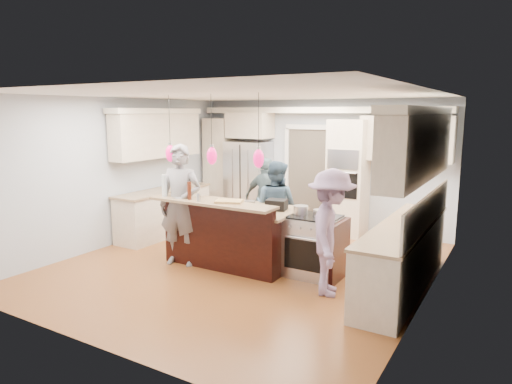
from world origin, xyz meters
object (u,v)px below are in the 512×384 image
at_px(kitchen_island, 234,233).
at_px(island_range, 316,246).
at_px(person_far_left, 276,207).
at_px(person_bar_end, 181,205).
at_px(refrigerator, 249,182).

xyz_separation_m(kitchen_island, island_range, (1.41, 0.08, -0.03)).
height_order(kitchen_island, island_range, kitchen_island).
xyz_separation_m(kitchen_island, person_far_left, (0.35, 0.78, 0.33)).
height_order(kitchen_island, person_far_left, person_far_left).
relative_size(kitchen_island, person_bar_end, 1.08).
bearing_deg(person_bar_end, refrigerator, 87.45).
xyz_separation_m(kitchen_island, person_bar_end, (-0.68, -0.52, 0.49)).
height_order(person_bar_end, person_far_left, person_bar_end).
bearing_deg(kitchen_island, person_bar_end, -142.53).
bearing_deg(person_far_left, island_range, 148.54).
xyz_separation_m(refrigerator, island_range, (2.71, -2.49, -0.44)).
relative_size(island_range, person_bar_end, 0.47).
bearing_deg(person_far_left, kitchen_island, 68.04).
distance_m(refrigerator, person_bar_end, 3.15).
relative_size(refrigerator, person_bar_end, 0.92).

